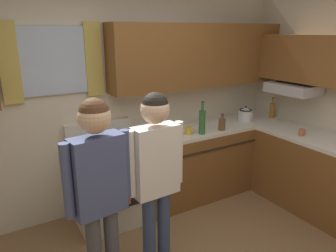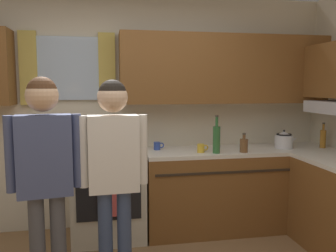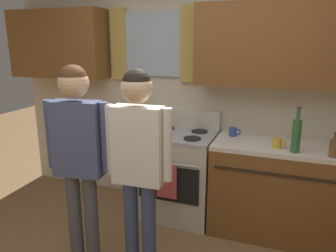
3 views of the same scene
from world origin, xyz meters
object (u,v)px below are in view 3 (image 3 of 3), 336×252
bottle_squat_brown (335,148)px  mug_cobalt_blue (233,132)px  bottle_wine_green (296,135)px  mug_mustard_yellow (278,143)px  adult_left (78,147)px  stove_oven (178,173)px  adult_in_plaid (138,153)px

bottle_squat_brown → mug_cobalt_blue: 0.92m
bottle_wine_green → mug_mustard_yellow: (-0.14, 0.07, -0.11)m
bottle_squat_brown → adult_left: size_ratio=0.12×
stove_oven → mug_cobalt_blue: (0.54, 0.10, 0.48)m
bottle_wine_green → bottle_squat_brown: bearing=-1.5°
bottle_wine_green → bottle_squat_brown: 0.31m
stove_oven → mug_mustard_yellow: (0.96, -0.14, 0.48)m
bottle_wine_green → adult_in_plaid: size_ratio=0.24×
bottle_squat_brown → adult_left: bearing=-154.8°
bottle_wine_green → mug_cobalt_blue: 0.66m
stove_oven → mug_cobalt_blue: bearing=10.8°
bottle_wine_green → adult_in_plaid: (-1.07, -0.83, -0.02)m
mug_cobalt_blue → adult_left: adult_left is taller
stove_oven → bottle_wine_green: size_ratio=2.79×
bottle_squat_brown → adult_in_plaid: size_ratio=0.13×
adult_left → adult_in_plaid: adult_left is taller
bottle_wine_green → adult_left: 1.78m
bottle_wine_green → bottle_squat_brown: (0.30, -0.01, -0.07)m
mug_mustard_yellow → adult_left: 1.70m
bottle_squat_brown → mug_mustard_yellow: (-0.44, 0.07, -0.03)m
stove_oven → adult_left: size_ratio=0.66×
stove_oven → bottle_squat_brown: bottle_squat_brown is taller
bottle_wine_green → adult_left: bearing=-150.5°
mug_cobalt_blue → adult_left: bearing=-129.6°
mug_mustard_yellow → adult_in_plaid: bearing=-136.0°
bottle_squat_brown → mug_cobalt_blue: bearing=160.2°
bottle_squat_brown → adult_left: 2.04m
bottle_wine_green → adult_left: (-1.55, -0.88, -0.01)m
mug_mustard_yellow → bottle_squat_brown: bearing=-9.4°
bottle_wine_green → adult_in_plaid: bearing=-142.2°
stove_oven → adult_left: 1.30m
mug_cobalt_blue → mug_mustard_yellow: bearing=-29.3°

